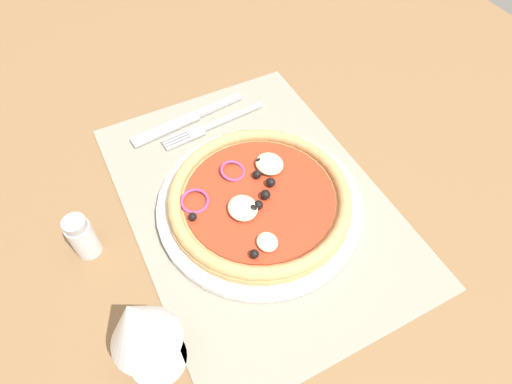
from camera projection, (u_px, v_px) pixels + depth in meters
ground_plane at (255, 206)px, 62.17cm from camera, size 190.00×140.00×2.40cm
placemat at (254, 200)px, 61.05cm from camera, size 48.13×33.93×0.40cm
plate at (257, 206)px, 59.44cm from camera, size 28.21×28.21×1.19cm
pizza at (256, 199)px, 58.11cm from camera, size 25.02×25.02×2.67cm
fork at (209, 127)px, 69.40cm from camera, size 3.14×18.06×0.44cm
knife at (188, 119)px, 70.42cm from camera, size 4.08×20.05×0.62cm
wine_glass at (139, 327)px, 40.01cm from camera, size 7.20×7.20×14.90cm
pepper_shaker at (82, 237)px, 53.81cm from camera, size 3.20×3.20×6.70cm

